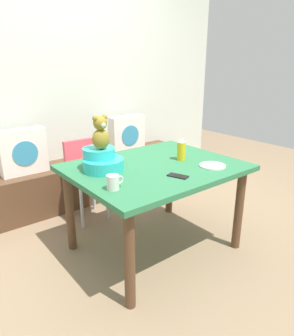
{
  "coord_description": "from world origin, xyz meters",
  "views": [
    {
      "loc": [
        -1.47,
        -1.76,
        1.5
      ],
      "look_at": [
        0.0,
        0.1,
        0.69
      ],
      "focal_mm": 33.06,
      "sensor_mm": 36.0,
      "label": 1
    }
  ],
  "objects_px": {
    "pillow_floral_right": "(127,134)",
    "highchair": "(85,169)",
    "pillow_floral_left": "(23,152)",
    "teddy_bear": "(101,133)",
    "dining_table": "(155,177)",
    "coffee_mug": "(113,182)",
    "ketchup_bottle": "(181,150)",
    "infant_seat_teal": "(102,161)",
    "cell_phone": "(178,176)",
    "dinner_plate_near": "(213,166)"
  },
  "relations": [
    {
      "from": "pillow_floral_right",
      "to": "highchair",
      "type": "distance_m",
      "value": 0.9
    },
    {
      "from": "pillow_floral_right",
      "to": "highchair",
      "type": "height_order",
      "value": "pillow_floral_right"
    },
    {
      "from": "pillow_floral_left",
      "to": "teddy_bear",
      "type": "xyz_separation_m",
      "value": [
        0.25,
        -1.08,
        0.34
      ]
    },
    {
      "from": "dining_table",
      "to": "coffee_mug",
      "type": "height_order",
      "value": "coffee_mug"
    },
    {
      "from": "highchair",
      "to": "ketchup_bottle",
      "type": "xyz_separation_m",
      "value": [
        0.44,
        -0.85,
        0.31
      ]
    },
    {
      "from": "pillow_floral_left",
      "to": "infant_seat_teal",
      "type": "relative_size",
      "value": 1.33
    },
    {
      "from": "teddy_bear",
      "to": "cell_phone",
      "type": "relative_size",
      "value": 1.74
    },
    {
      "from": "teddy_bear",
      "to": "ketchup_bottle",
      "type": "height_order",
      "value": "teddy_bear"
    },
    {
      "from": "highchair",
      "to": "cell_phone",
      "type": "height_order",
      "value": "highchair"
    },
    {
      "from": "highchair",
      "to": "ketchup_bottle",
      "type": "distance_m",
      "value": 1.01
    },
    {
      "from": "teddy_bear",
      "to": "ketchup_bottle",
      "type": "relative_size",
      "value": 1.35
    },
    {
      "from": "pillow_floral_right",
      "to": "teddy_bear",
      "type": "height_order",
      "value": "teddy_bear"
    },
    {
      "from": "pillow_floral_right",
      "to": "cell_phone",
      "type": "xyz_separation_m",
      "value": [
        -0.63,
        -1.54,
        0.06
      ]
    },
    {
      "from": "ketchup_bottle",
      "to": "dinner_plate_near",
      "type": "relative_size",
      "value": 0.92
    },
    {
      "from": "pillow_floral_right",
      "to": "dining_table",
      "type": "distance_m",
      "value": 1.38
    },
    {
      "from": "dining_table",
      "to": "infant_seat_teal",
      "type": "height_order",
      "value": "infant_seat_teal"
    },
    {
      "from": "pillow_floral_right",
      "to": "dinner_plate_near",
      "type": "height_order",
      "value": "pillow_floral_right"
    },
    {
      "from": "dinner_plate_near",
      "to": "infant_seat_teal",
      "type": "bearing_deg",
      "value": 146.96
    },
    {
      "from": "infant_seat_teal",
      "to": "dining_table",
      "type": "bearing_deg",
      "value": -23.15
    },
    {
      "from": "pillow_floral_left",
      "to": "ketchup_bottle",
      "type": "xyz_separation_m",
      "value": [
        0.89,
        -1.27,
        0.15
      ]
    },
    {
      "from": "dining_table",
      "to": "infant_seat_teal",
      "type": "relative_size",
      "value": 3.89
    },
    {
      "from": "ketchup_bottle",
      "to": "coffee_mug",
      "type": "xyz_separation_m",
      "value": [
        -0.77,
        -0.18,
        -0.04
      ]
    },
    {
      "from": "highchair",
      "to": "cell_phone",
      "type": "bearing_deg",
      "value": -82.34
    },
    {
      "from": "pillow_floral_right",
      "to": "teddy_bear",
      "type": "xyz_separation_m",
      "value": [
        -0.98,
        -1.08,
        0.34
      ]
    },
    {
      "from": "cell_phone",
      "to": "dining_table",
      "type": "bearing_deg",
      "value": 63.5
    },
    {
      "from": "pillow_floral_left",
      "to": "infant_seat_teal",
      "type": "distance_m",
      "value": 1.12
    },
    {
      "from": "pillow_floral_left",
      "to": "infant_seat_teal",
      "type": "xyz_separation_m",
      "value": [
        0.25,
        -1.08,
        0.13
      ]
    },
    {
      "from": "pillow_floral_right",
      "to": "teddy_bear",
      "type": "distance_m",
      "value": 1.5
    },
    {
      "from": "teddy_bear",
      "to": "coffee_mug",
      "type": "relative_size",
      "value": 2.08
    },
    {
      "from": "infant_seat_teal",
      "to": "cell_phone",
      "type": "distance_m",
      "value": 0.57
    },
    {
      "from": "coffee_mug",
      "to": "dinner_plate_near",
      "type": "relative_size",
      "value": 0.6
    },
    {
      "from": "pillow_floral_left",
      "to": "pillow_floral_right",
      "type": "relative_size",
      "value": 1.0
    },
    {
      "from": "pillow_floral_left",
      "to": "cell_phone",
      "type": "bearing_deg",
      "value": -68.94
    },
    {
      "from": "infant_seat_teal",
      "to": "highchair",
      "type": "bearing_deg",
      "value": 73.91
    },
    {
      "from": "dinner_plate_near",
      "to": "pillow_floral_left",
      "type": "bearing_deg",
      "value": 121.78
    },
    {
      "from": "dining_table",
      "to": "teddy_bear",
      "type": "relative_size",
      "value": 5.14
    },
    {
      "from": "cell_phone",
      "to": "coffee_mug",
      "type": "bearing_deg",
      "value": 149.91
    },
    {
      "from": "pillow_floral_left",
      "to": "highchair",
      "type": "height_order",
      "value": "pillow_floral_left"
    },
    {
      "from": "teddy_bear",
      "to": "coffee_mug",
      "type": "distance_m",
      "value": 0.45
    },
    {
      "from": "highchair",
      "to": "dinner_plate_near",
      "type": "relative_size",
      "value": 3.95
    },
    {
      "from": "infant_seat_teal",
      "to": "ketchup_bottle",
      "type": "xyz_separation_m",
      "value": [
        0.64,
        -0.18,
        0.02
      ]
    },
    {
      "from": "dining_table",
      "to": "teddy_bear",
      "type": "height_order",
      "value": "teddy_bear"
    },
    {
      "from": "highchair",
      "to": "coffee_mug",
      "type": "height_order",
      "value": "coffee_mug"
    },
    {
      "from": "dining_table",
      "to": "cell_phone",
      "type": "height_order",
      "value": "cell_phone"
    },
    {
      "from": "pillow_floral_left",
      "to": "cell_phone",
      "type": "xyz_separation_m",
      "value": [
        0.59,
        -1.54,
        0.06
      ]
    },
    {
      "from": "pillow_floral_right",
      "to": "ketchup_bottle",
      "type": "relative_size",
      "value": 2.38
    },
    {
      "from": "pillow_floral_left",
      "to": "coffee_mug",
      "type": "relative_size",
      "value": 3.67
    },
    {
      "from": "ketchup_bottle",
      "to": "coffee_mug",
      "type": "bearing_deg",
      "value": -166.62
    },
    {
      "from": "pillow_floral_right",
      "to": "dining_table",
      "type": "relative_size",
      "value": 0.34
    },
    {
      "from": "pillow_floral_right",
      "to": "infant_seat_teal",
      "type": "relative_size",
      "value": 1.33
    }
  ]
}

